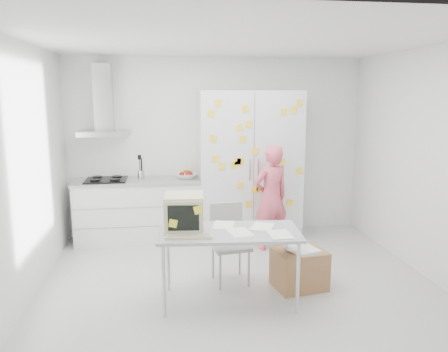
{
  "coord_description": "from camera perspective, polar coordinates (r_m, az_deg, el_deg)",
  "views": [
    {
      "loc": [
        -0.82,
        -4.65,
        2.15
      ],
      "look_at": [
        -0.06,
        0.78,
        1.12
      ],
      "focal_mm": 35.0,
      "sensor_mm": 36.0,
      "label": 1
    }
  ],
  "objects": [
    {
      "name": "floor",
      "position": [
        5.19,
        1.87,
        -13.92
      ],
      "size": [
        4.5,
        4.0,
        0.02
      ],
      "primitive_type": "cube",
      "color": "silver",
      "rests_on": "ground"
    },
    {
      "name": "walls",
      "position": [
        5.49,
        0.68,
        2.29
      ],
      "size": [
        4.52,
        4.01,
        2.7
      ],
      "color": "white",
      "rests_on": "ground"
    },
    {
      "name": "ceiling",
      "position": [
        4.76,
        2.08,
        17.3
      ],
      "size": [
        4.5,
        4.0,
        0.02
      ],
      "primitive_type": "cube",
      "color": "white",
      "rests_on": "walls"
    },
    {
      "name": "counter_run",
      "position": [
        6.58,
        -11.04,
        -4.32
      ],
      "size": [
        1.84,
        0.63,
        1.28
      ],
      "color": "white",
      "rests_on": "ground"
    },
    {
      "name": "range_hood",
      "position": [
        6.55,
        -15.44,
        8.6
      ],
      "size": [
        0.7,
        0.48,
        1.01
      ],
      "color": "silver",
      "rests_on": "walls"
    },
    {
      "name": "tall_cabinet",
      "position": [
        6.54,
        3.33,
        1.4
      ],
      "size": [
        1.5,
        0.68,
        2.2
      ],
      "color": "silver",
      "rests_on": "ground"
    },
    {
      "name": "person",
      "position": [
        6.1,
        6.15,
        -2.81
      ],
      "size": [
        0.62,
        0.51,
        1.47
      ],
      "primitive_type": "imported",
      "rotation": [
        0.0,
        0.0,
        3.48
      ],
      "color": "#DF576B",
      "rests_on": "ground"
    },
    {
      "name": "desk",
      "position": [
        4.5,
        -3.05,
        -5.95
      ],
      "size": [
        1.49,
        0.83,
        1.14
      ],
      "rotation": [
        0.0,
        0.0,
        -0.08
      ],
      "color": "#ACB0B7",
      "rests_on": "ground"
    },
    {
      "name": "chair",
      "position": [
        5.09,
        0.6,
        -8.08
      ],
      "size": [
        0.46,
        0.46,
        0.91
      ],
      "rotation": [
        0.0,
        0.0,
        0.13
      ],
      "color": "#A3A3A1",
      "rests_on": "ground"
    },
    {
      "name": "cardboard_box",
      "position": [
        5.07,
        9.81,
        -11.78
      ],
      "size": [
        0.61,
        0.52,
        0.48
      ],
      "rotation": [
        0.0,
        0.0,
        0.17
      ],
      "color": "#A17245",
      "rests_on": "ground"
    }
  ]
}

